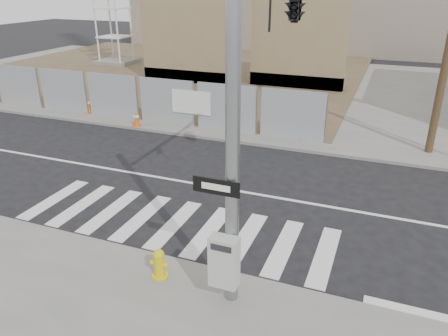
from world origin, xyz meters
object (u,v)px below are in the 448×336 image
(traffic_cone_c, at_px, (136,119))
(fire_hydrant, at_px, (159,263))
(traffic_cone_d, at_px, (264,126))
(traffic_cone_b, at_px, (88,105))
(signal_pole, at_px, (278,43))

(traffic_cone_c, bearing_deg, fire_hydrant, -55.57)
(traffic_cone_d, bearing_deg, traffic_cone_b, -179.84)
(traffic_cone_b, relative_size, traffic_cone_c, 1.17)
(fire_hydrant, height_order, traffic_cone_d, traffic_cone_d)
(traffic_cone_c, xyz_separation_m, traffic_cone_d, (5.50, 0.96, 0.04))
(signal_pole, relative_size, fire_hydrant, 10.36)
(fire_hydrant, relative_size, traffic_cone_c, 1.03)
(signal_pole, distance_m, traffic_cone_b, 13.89)
(fire_hydrant, relative_size, traffic_cone_b, 0.89)
(signal_pole, bearing_deg, traffic_cone_b, 146.97)
(traffic_cone_b, bearing_deg, signal_pole, -33.03)
(signal_pole, relative_size, traffic_cone_b, 9.18)
(traffic_cone_b, bearing_deg, traffic_cone_d, 0.16)
(signal_pole, distance_m, traffic_cone_d, 8.72)
(traffic_cone_d, bearing_deg, traffic_cone_c, -170.09)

